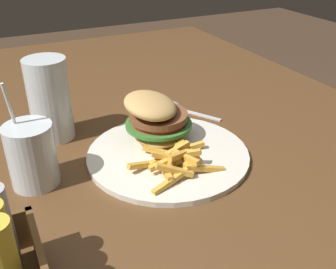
# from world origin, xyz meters

# --- Properties ---
(dining_table) EXTENTS (1.56, 1.42, 0.75)m
(dining_table) POSITION_xyz_m (0.00, 0.00, 0.63)
(dining_table) COLOR brown
(dining_table) RESTS_ON ground_plane
(meal_plate_near) EXTENTS (0.30, 0.30, 0.11)m
(meal_plate_near) POSITION_xyz_m (-0.06, -0.18, 0.78)
(meal_plate_near) COLOR silver
(meal_plate_near) RESTS_ON dining_table
(beer_glass) EXTENTS (0.08, 0.08, 0.16)m
(beer_glass) POSITION_xyz_m (0.08, -0.01, 0.83)
(beer_glass) COLOR silver
(beer_glass) RESTS_ON dining_table
(juice_glass) EXTENTS (0.08, 0.08, 0.18)m
(juice_glass) POSITION_xyz_m (-0.06, 0.05, 0.80)
(juice_glass) COLOR silver
(juice_glass) RESTS_ON dining_table
(spoon) EXTENTS (0.15, 0.10, 0.01)m
(spoon) POSITION_xyz_m (0.10, -0.28, 0.76)
(spoon) COLOR silver
(spoon) RESTS_ON dining_table
(condiment_caddy) EXTENTS (0.13, 0.08, 0.13)m
(condiment_caddy) POSITION_xyz_m (-0.27, 0.12, 0.80)
(condiment_caddy) COLOR brown
(condiment_caddy) RESTS_ON dining_table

